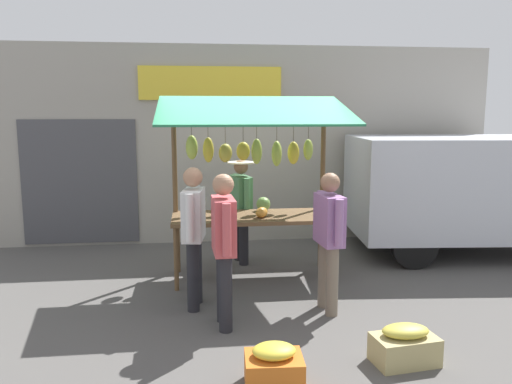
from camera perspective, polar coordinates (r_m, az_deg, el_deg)
The scene contains 10 objects.
ground_plane at distance 7.24m, azimuth -0.29°, elevation -9.45°, with size 40.00×40.00×0.00m, color #514F4C.
street_backdrop at distance 9.06m, azimuth -2.30°, elevation 5.24°, with size 9.00×0.30×3.40m.
market_stall at distance 6.96m, azimuth -0.31°, elevation 2.92°, with size 2.50×1.46×2.50m.
vendor_with_sunhat at distance 7.72m, azimuth -1.66°, elevation -1.23°, with size 0.41×0.67×1.57m.
shopper_in_grey_tee at distance 5.42m, azimuth -3.60°, elevation -5.28°, with size 0.24×0.70×1.65m.
shopper_with_ponytail at distance 5.99m, azimuth -6.91°, elevation -3.89°, with size 0.29×0.70×1.66m.
shopper_with_shopping_bag at distance 5.88m, azimuth 8.09°, elevation -4.49°, with size 0.26×0.69×1.61m.
parked_van at distance 9.02m, azimuth 23.73°, elevation 0.78°, with size 4.55×2.24×1.88m.
produce_crate_near at distance 5.08m, azimuth 16.16°, elevation -16.05°, with size 0.61×0.43×0.37m.
produce_crate_side at distance 4.52m, azimuth 2.00°, elevation -18.88°, with size 0.50×0.41×0.38m.
Camera 1 is at (0.80, 6.82, 2.29)m, focal length 36.08 mm.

